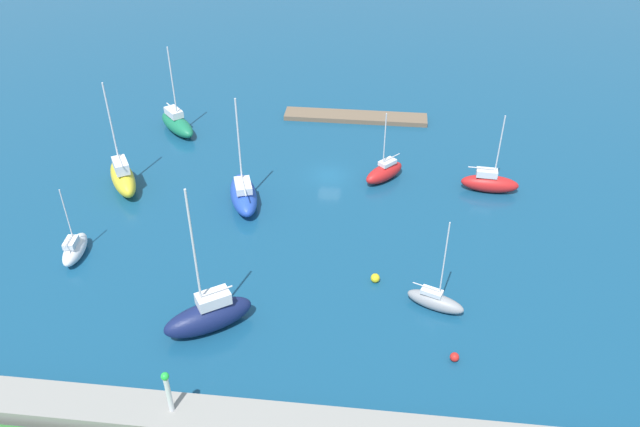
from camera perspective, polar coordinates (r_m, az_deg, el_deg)
name	(u,v)px	position (r m, az deg, el deg)	size (l,w,h in m)	color
water	(329,175)	(70.83, 0.87, 3.50)	(160.00, 160.00, 0.00)	navy
pier_dock	(356,117)	(83.41, 3.27, 8.84)	(18.78, 3.06, 0.60)	brown
breakwater	(281,426)	(44.99, -3.63, -18.90)	(60.32, 3.05, 1.42)	gray
harbor_beacon	(168,389)	(44.34, -13.79, -15.38)	(0.56, 0.56, 3.73)	silver
sailboat_red_lone_south	(490,183)	(69.99, 15.27, 2.75)	(6.26, 2.40, 9.09)	red
sailboat_blue_far_south	(243,194)	(65.69, -7.03, 1.79)	(4.98, 8.05, 11.97)	#2347B2
sailboat_navy_east_end	(209,315)	(51.72, -10.16, -9.15)	(7.54, 6.20, 13.69)	#141E4C
sailboat_gray_off_beacon	(435,301)	(53.96, 10.51, -7.86)	(5.17, 3.17, 9.07)	gray
sailboat_yellow_inner_mooring	(123,177)	(71.00, -17.63, 3.23)	(5.84, 7.50, 12.26)	yellow
sailboat_white_mid_basin	(75,249)	(62.65, -21.56, -3.02)	(2.06, 4.84, 7.36)	white
sailboat_green_by_breakwater	(177,123)	(81.63, -12.97, 8.06)	(6.79, 7.06, 11.28)	#19724C
sailboat_red_outer_mooring	(384,172)	(69.89, 5.91, 3.80)	(5.00, 5.26, 8.30)	red
mooring_buoy_red	(455,357)	(50.39, 12.23, -12.73)	(0.73, 0.73, 0.73)	red
mooring_buoy_yellow	(375,278)	(56.07, 5.09, -5.91)	(0.83, 0.83, 0.83)	yellow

